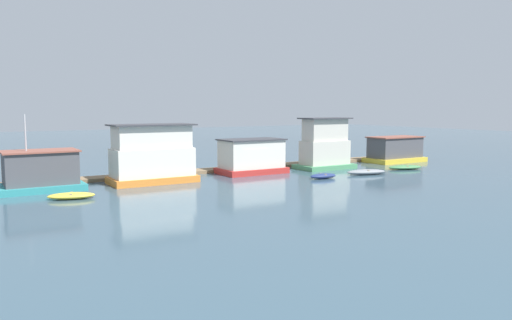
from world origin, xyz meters
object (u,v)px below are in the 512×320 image
object	(u,v)px
dinghy_grey	(366,172)
dinghy_green	(405,167)
houseboat_green	(325,146)
dinghy_navy	(323,176)
dinghy_yellow	(71,196)
mooring_post_far_left	(250,160)
houseboat_red	(252,157)
houseboat_teal	(41,172)
mooring_post_far_right	(349,156)
houseboat_orange	(152,155)
houseboat_yellow	(395,150)

from	to	relation	value
dinghy_grey	dinghy_green	size ratio (longest dim) A/B	1.05
houseboat_green	dinghy_navy	size ratio (longest dim) A/B	2.19
dinghy_yellow	dinghy_navy	distance (m)	21.01
dinghy_navy	mooring_post_far_left	bearing A→B (deg)	109.49
dinghy_navy	dinghy_grey	bearing A→B (deg)	-0.79
houseboat_green	dinghy_grey	bearing A→B (deg)	-85.98
dinghy_green	mooring_post_far_left	bearing A→B (deg)	152.86
dinghy_grey	houseboat_red	bearing A→B (deg)	142.89
dinghy_yellow	dinghy_green	distance (m)	32.19
mooring_post_far_left	dinghy_grey	bearing A→B (deg)	-45.40
houseboat_teal	dinghy_yellow	xyz separation A→B (m)	(1.20, -4.89, -1.21)
dinghy_grey	mooring_post_far_right	size ratio (longest dim) A/B	2.34
dinghy_yellow	houseboat_orange	bearing A→B (deg)	29.51
mooring_post_far_left	mooring_post_far_right	distance (m)	12.99
houseboat_green	dinghy_grey	size ratio (longest dim) A/B	1.46
houseboat_orange	houseboat_green	world-z (taller)	houseboat_green
houseboat_orange	dinghy_navy	bearing A→B (deg)	-22.31
houseboat_orange	houseboat_yellow	xyz separation A→B (m)	(29.18, 0.62, -0.89)
houseboat_yellow	houseboat_red	bearing A→B (deg)	179.33
dinghy_yellow	dinghy_grey	world-z (taller)	dinghy_grey
houseboat_orange	houseboat_red	size ratio (longest dim) A/B	1.13
dinghy_yellow	dinghy_green	world-z (taller)	dinghy_yellow
dinghy_green	dinghy_navy	bearing A→B (deg)	-176.14
houseboat_teal	mooring_post_far_left	xyz separation A→B (m)	(19.35, 1.64, -0.35)
dinghy_green	mooring_post_far_left	world-z (taller)	mooring_post_far_left
houseboat_red	houseboat_yellow	xyz separation A→B (m)	(19.07, -0.22, -0.19)
dinghy_green	mooring_post_far_right	bearing A→B (deg)	98.29
mooring_post_far_right	houseboat_teal	bearing A→B (deg)	-177.10
houseboat_yellow	mooring_post_far_left	distance (m)	18.47
dinghy_yellow	dinghy_grey	bearing A→B (deg)	-3.28
houseboat_orange	dinghy_navy	size ratio (longest dim) A/B	2.63
houseboat_yellow	dinghy_grey	xyz separation A→B (m)	(-10.47, -6.28, -1.14)
houseboat_teal	dinghy_green	world-z (taller)	houseboat_teal
houseboat_orange	dinghy_yellow	bearing A→B (deg)	-150.49
mooring_post_far_left	mooring_post_far_right	xyz separation A→B (m)	(12.99, 0.00, -0.23)
houseboat_green	dinghy_yellow	world-z (taller)	houseboat_green
houseboat_yellow	dinghy_green	size ratio (longest dim) A/B	1.79
houseboat_red	dinghy_yellow	bearing A→B (deg)	-164.00
houseboat_green	mooring_post_far_left	size ratio (longest dim) A/B	2.71
dinghy_yellow	houseboat_green	bearing A→B (deg)	9.12
dinghy_grey	mooring_post_far_right	world-z (taller)	mooring_post_far_right
dinghy_yellow	dinghy_green	xyz separation A→B (m)	(32.19, -0.67, -0.00)
houseboat_teal	houseboat_red	bearing A→B (deg)	0.36
houseboat_red	houseboat_green	world-z (taller)	houseboat_green
houseboat_yellow	dinghy_navy	size ratio (longest dim) A/B	2.54
houseboat_orange	houseboat_yellow	world-z (taller)	houseboat_orange
mooring_post_far_right	dinghy_navy	bearing A→B (deg)	-141.99
houseboat_orange	mooring_post_far_right	world-z (taller)	houseboat_orange
houseboat_teal	dinghy_green	xyz separation A→B (m)	(33.39, -5.56, -1.21)
dinghy_navy	dinghy_grey	xyz separation A→B (m)	(5.10, -0.07, 0.02)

